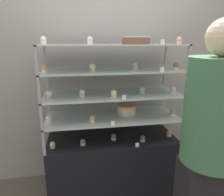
{
  "coord_description": "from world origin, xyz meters",
  "views": [
    {
      "loc": [
        -0.36,
        -2.1,
        1.64
      ],
      "look_at": [
        0.0,
        0.0,
        1.07
      ],
      "focal_mm": 35.0,
      "sensor_mm": 36.0,
      "label": 1
    }
  ],
  "objects": [
    {
      "name": "cupcake_18",
      "position": [
        -0.22,
        -0.1,
        1.63
      ],
      "size": [
        0.05,
        0.05,
        0.07
      ],
      "color": "beige",
      "rests_on": "display_riser_top"
    },
    {
      "name": "cupcake_12",
      "position": [
        0.61,
        -0.09,
        1.15
      ],
      "size": [
        0.06,
        0.06,
        0.07
      ],
      "color": "white",
      "rests_on": "display_riser_middle"
    },
    {
      "name": "display_base",
      "position": [
        0.0,
        0.0,
        0.32
      ],
      "size": [
        1.34,
        0.55,
        0.63
      ],
      "color": "black",
      "rests_on": "ground_plane"
    },
    {
      "name": "cupcake_6",
      "position": [
        -0.21,
        -0.13,
        0.91
      ],
      "size": [
        0.05,
        0.05,
        0.07
      ],
      "color": "beige",
      "rests_on": "display_riser_lower"
    },
    {
      "name": "price_tag_4",
      "position": [
        0.4,
        -0.25,
        1.62
      ],
      "size": [
        0.04,
        0.0,
        0.04
      ],
      "color": "white",
      "rests_on": "display_riser_top"
    },
    {
      "name": "layer_cake_centerpiece",
      "position": [
        0.16,
        0.05,
        0.93
      ],
      "size": [
        0.2,
        0.2,
        0.1
      ],
      "color": "beige",
      "rests_on": "display_riser_lower"
    },
    {
      "name": "cupcake_1",
      "position": [
        -0.31,
        -0.12,
        0.67
      ],
      "size": [
        0.05,
        0.05,
        0.07
      ],
      "color": "beige",
      "rests_on": "display_base"
    },
    {
      "name": "cupcake_2",
      "position": [
        0.01,
        -0.06,
        0.67
      ],
      "size": [
        0.05,
        0.05,
        0.07
      ],
      "color": "beige",
      "rests_on": "display_base"
    },
    {
      "name": "cupcake_10",
      "position": [
        -0.01,
        -0.15,
        1.15
      ],
      "size": [
        0.06,
        0.06,
        0.07
      ],
      "color": "beige",
      "rests_on": "display_riser_middle"
    },
    {
      "name": "back_wall",
      "position": [
        0.0,
        0.42,
        1.3
      ],
      "size": [
        8.0,
        0.05,
        2.6
      ],
      "color": "gray",
      "rests_on": "ground_plane"
    },
    {
      "name": "cupcake_19",
      "position": [
        0.61,
        -0.15,
        1.63
      ],
      "size": [
        0.05,
        0.05,
        0.07
      ],
      "color": "#CCB28C",
      "rests_on": "display_riser_top"
    },
    {
      "name": "cupcake_3",
      "position": [
        0.29,
        -0.15,
        0.67
      ],
      "size": [
        0.05,
        0.05,
        0.07
      ],
      "color": "#CCB28C",
      "rests_on": "display_base"
    },
    {
      "name": "cupcake_11",
      "position": [
        0.3,
        -0.05,
        1.15
      ],
      "size": [
        0.06,
        0.06,
        0.07
      ],
      "color": "beige",
      "rests_on": "display_riser_middle"
    },
    {
      "name": "cupcake_14",
      "position": [
        -0.2,
        -0.09,
        1.39
      ],
      "size": [
        0.06,
        0.06,
        0.07
      ],
      "color": "#CCB28C",
      "rests_on": "display_riser_upper"
    },
    {
      "name": "price_tag_2",
      "position": [
        0.07,
        -0.25,
        1.14
      ],
      "size": [
        0.04,
        0.0,
        0.04
      ],
      "color": "white",
      "rests_on": "display_riser_middle"
    },
    {
      "name": "display_riser_upper",
      "position": [
        0.0,
        0.0,
        1.35
      ],
      "size": [
        1.34,
        0.55,
        0.24
      ],
      "color": "#99999E",
      "rests_on": "display_riser_middle"
    },
    {
      "name": "customer_figure",
      "position": [
        0.54,
        -0.87,
        0.95
      ],
      "size": [
        0.41,
        0.41,
        1.77
      ],
      "color": "black",
      "rests_on": "ground_plane"
    },
    {
      "name": "cupcake_8",
      "position": [
        -0.6,
        -0.09,
        1.15
      ],
      "size": [
        0.06,
        0.06,
        0.07
      ],
      "color": "#CCB28C",
      "rests_on": "display_riser_middle"
    },
    {
      "name": "cupcake_16",
      "position": [
        0.6,
        -0.13,
        1.39
      ],
      "size": [
        0.06,
        0.06,
        0.07
      ],
      "color": "beige",
      "rests_on": "display_riser_upper"
    },
    {
      "name": "display_riser_middle",
      "position": [
        0.0,
        0.0,
        1.11
      ],
      "size": [
        1.34,
        0.55,
        0.24
      ],
      "color": "#99999E",
      "rests_on": "display_riser_lower"
    },
    {
      "name": "cupcake_17",
      "position": [
        -0.61,
        -0.12,
        1.63
      ],
      "size": [
        0.05,
        0.05,
        0.07
      ],
      "color": "white",
      "rests_on": "display_riser_top"
    },
    {
      "name": "sheet_cake_frosted",
      "position": [
        0.23,
        0.01,
        1.64
      ],
      "size": [
        0.24,
        0.16,
        0.07
      ],
      "color": "brown",
      "rests_on": "display_riser_top"
    },
    {
      "name": "cupcake_0",
      "position": [
        -0.6,
        -0.13,
        0.67
      ],
      "size": [
        0.05,
        0.05,
        0.07
      ],
      "color": "#CCB28C",
      "rests_on": "display_base"
    },
    {
      "name": "price_tag_1",
      "position": [
        -0.04,
        -0.25,
        0.9
      ],
      "size": [
        0.04,
        0.0,
        0.04
      ],
      "color": "white",
      "rests_on": "display_riser_lower"
    },
    {
      "name": "ground_plane",
      "position": [
        0.0,
        0.0,
        0.0
      ],
      "size": [
        20.0,
        20.0,
        0.0
      ],
      "primitive_type": "plane",
      "color": "brown"
    },
    {
      "name": "cupcake_15",
      "position": [
        0.22,
        -0.05,
        1.39
      ],
      "size": [
        0.06,
        0.06,
        0.07
      ],
      "color": "beige",
      "rests_on": "display_riser_upper"
    },
    {
      "name": "cupcake_4",
      "position": [
        0.61,
        -0.07,
        0.67
      ],
      "size": [
        0.05,
        0.05,
        0.07
      ],
      "color": "white",
      "rests_on": "display_base"
    },
    {
      "name": "cupcake_9",
      "position": [
        -0.3,
        -0.08,
        1.15
      ],
      "size": [
        0.06,
        0.06,
        0.07
      ],
      "color": "beige",
      "rests_on": "display_riser_middle"
    },
    {
      "name": "display_riser_top",
      "position": [
        0.0,
        0.0,
        1.59
      ],
      "size": [
        1.34,
        0.55,
        0.24
      ],
      "color": "#99999E",
      "rests_on": "display_riser_upper"
    },
    {
      "name": "display_riser_lower",
      "position": [
        0.0,
        0.0,
        0.86
      ],
      "size": [
        1.34,
        0.55,
        0.24
      ],
      "color": "#99999E",
      "rests_on": "display_base"
    },
    {
      "name": "cupcake_7",
      "position": [
        0.61,
        -0.11,
        0.91
      ],
      "size": [
        0.05,
        0.05,
        0.07
      ],
      "color": "white",
      "rests_on": "display_riser_lower"
    },
    {
      "name": "price_tag_0",
      "position": [
        0.2,
        -0.25,
        0.66
      ],
      "size": [
        0.04,
        0.0,
        0.04
      ],
      "color": "white",
      "rests_on": "display_base"
    },
    {
      "name": "price_tag_3",
      "position": [
        0.41,
        -0.25,
        1.38
      ],
      "size": [
        0.04,
        0.0,
        0.04
      ],
      "color": "white",
      "rests_on": "display_riser_upper"
    },
    {
      "name": "cupcake_13",
      "position": [
        -0.63,
        -0.06,
        1.39
      ],
      "size": [
        0.06,
        0.06,
        0.07
      ],
      "color": "white",
      "rests_on": "display_riser_upper"
    },
    {
      "name": "cupcake_5",
      "position": [
        -0.62,
        -0.08,
        0.91
      ],
      "size": [
        0.05,
        0.05,
        0.07
      ],
      "color": "white",
      "rests_on": "display_riser_lower"
    }
  ]
}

